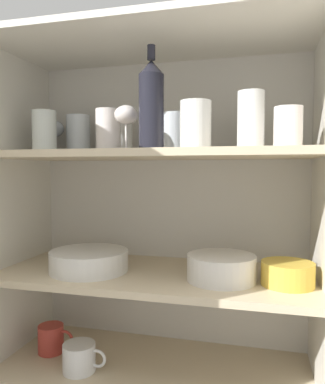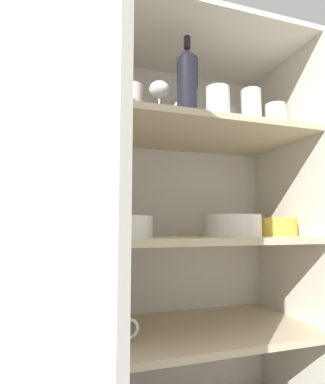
# 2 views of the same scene
# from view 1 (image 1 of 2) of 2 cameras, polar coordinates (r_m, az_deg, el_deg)

# --- Properties ---
(cupboard_back_panel) EXTENTS (0.96, 0.02, 1.28)m
(cupboard_back_panel) POSITION_cam_1_polar(r_m,az_deg,el_deg) (1.33, 1.12, -8.47)
(cupboard_back_panel) COLOR silver
(cupboard_back_panel) RESTS_ON ground_plane
(cupboard_side_left) EXTENTS (0.02, 0.43, 1.28)m
(cupboard_side_left) POSITION_cam_1_polar(r_m,az_deg,el_deg) (1.34, -21.23, -8.59)
(cupboard_side_left) COLOR silver
(cupboard_side_left) RESTS_ON ground_plane
(cupboard_side_right) EXTENTS (0.02, 0.43, 1.28)m
(cupboard_side_right) POSITION_cam_1_polar(r_m,az_deg,el_deg) (1.11, 23.23, -11.14)
(cupboard_side_right) COLOR silver
(cupboard_side_right) RESTS_ON ground_plane
(cupboard_top_panel) EXTENTS (0.96, 0.43, 0.02)m
(cupboard_top_panel) POSITION_cam_1_polar(r_m,az_deg,el_deg) (1.17, -1.35, 22.13)
(cupboard_top_panel) COLOR silver
(cupboard_top_panel) RESTS_ON cupboard_side_left
(shelf_board_lower) EXTENTS (0.92, 0.39, 0.02)m
(shelf_board_lower) POSITION_cam_1_polar(r_m,az_deg,el_deg) (1.26, -1.29, -25.29)
(shelf_board_lower) COLOR beige
(shelf_board_middle) EXTENTS (0.92, 0.39, 0.02)m
(shelf_board_middle) POSITION_cam_1_polar(r_m,az_deg,el_deg) (1.15, -1.31, -12.53)
(shelf_board_middle) COLOR beige
(shelf_board_upper) EXTENTS (0.92, 0.39, 0.02)m
(shelf_board_upper) POSITION_cam_1_polar(r_m,az_deg,el_deg) (1.11, -1.33, 5.66)
(shelf_board_upper) COLOR beige
(tumbler_glass_0) EXTENTS (0.08, 0.08, 0.13)m
(tumbler_glass_0) POSITION_cam_1_polar(r_m,az_deg,el_deg) (1.33, -12.70, 8.49)
(tumbler_glass_0) COLOR white
(tumbler_glass_0) RESTS_ON shelf_board_upper
(tumbler_glass_1) EXTENTS (0.07, 0.07, 0.13)m
(tumbler_glass_1) POSITION_cam_1_polar(r_m,az_deg,el_deg) (1.14, -8.28, 9.24)
(tumbler_glass_1) COLOR silver
(tumbler_glass_1) RESTS_ON shelf_board_upper
(tumbler_glass_2) EXTENTS (0.08, 0.08, 0.13)m
(tumbler_glass_2) POSITION_cam_1_polar(r_m,az_deg,el_deg) (1.00, 5.06, 10.09)
(tumbler_glass_2) COLOR white
(tumbler_glass_2) RESTS_ON shelf_board_upper
(tumbler_glass_3) EXTENTS (0.07, 0.07, 0.12)m
(tumbler_glass_3) POSITION_cam_1_polar(r_m,az_deg,el_deg) (1.13, 1.93, 9.07)
(tumbler_glass_3) COLOR white
(tumbler_glass_3) RESTS_ON shelf_board_upper
(tumbler_glass_4) EXTENTS (0.08, 0.08, 0.13)m
(tumbler_glass_4) POSITION_cam_1_polar(r_m,az_deg,el_deg) (1.25, -6.54, 8.91)
(tumbler_glass_4) COLOR white
(tumbler_glass_4) RESTS_ON shelf_board_upper
(tumbler_glass_5) EXTENTS (0.07, 0.07, 0.10)m
(tumbler_glass_5) POSITION_cam_1_polar(r_m,az_deg,el_deg) (1.00, 18.59, 9.28)
(tumbler_glass_5) COLOR silver
(tumbler_glass_5) RESTS_ON shelf_board_upper
(tumbler_glass_6) EXTENTS (0.08, 0.08, 0.13)m
(tumbler_glass_6) POSITION_cam_1_polar(r_m,az_deg,el_deg) (1.25, -17.56, 8.73)
(tumbler_glass_6) COLOR white
(tumbler_glass_6) RESTS_ON shelf_board_upper
(tumbler_glass_7) EXTENTS (0.07, 0.07, 0.15)m
(tumbler_glass_7) POSITION_cam_1_polar(r_m,az_deg,el_deg) (1.01, 13.31, 10.58)
(tumbler_glass_7) COLOR white
(tumbler_glass_7) RESTS_ON shelf_board_upper
(tumbler_glass_8) EXTENTS (0.07, 0.07, 0.14)m
(tumbler_glass_8) POSITION_cam_1_polar(r_m,az_deg,el_deg) (1.16, 13.16, 9.37)
(tumbler_glass_8) COLOR white
(tumbler_glass_8) RESTS_ON shelf_board_upper
(wine_glass_0) EXTENTS (0.07, 0.07, 0.13)m
(wine_glass_0) POSITION_cam_1_polar(r_m,az_deg,el_deg) (1.06, -5.56, 10.96)
(wine_glass_0) COLOR silver
(wine_glass_0) RESTS_ON shelf_board_upper
(wine_glass_1) EXTENTS (0.08, 0.08, 0.12)m
(wine_glass_1) POSITION_cam_1_polar(r_m,az_deg,el_deg) (1.39, -16.28, 8.89)
(wine_glass_1) COLOR white
(wine_glass_1) RESTS_ON shelf_board_upper
(wine_bottle) EXTENTS (0.07, 0.07, 0.27)m
(wine_bottle) POSITION_cam_1_polar(r_m,az_deg,el_deg) (1.01, -1.71, 13.23)
(wine_bottle) COLOR black
(wine_bottle) RESTS_ON shelf_board_upper
(plate_stack_white) EXTENTS (0.23, 0.23, 0.06)m
(plate_stack_white) POSITION_cam_1_polar(r_m,az_deg,el_deg) (1.17, -11.13, -10.23)
(plate_stack_white) COLOR silver
(plate_stack_white) RESTS_ON shelf_board_middle
(mixing_bowl_large) EXTENTS (0.19, 0.19, 0.07)m
(mixing_bowl_large) POSITION_cam_1_polar(r_m,az_deg,el_deg) (1.06, 8.97, -11.16)
(mixing_bowl_large) COLOR silver
(mixing_bowl_large) RESTS_ON shelf_board_middle
(serving_bowl_small) EXTENTS (0.14, 0.14, 0.06)m
(serving_bowl_small) POSITION_cam_1_polar(r_m,az_deg,el_deg) (1.06, 18.53, -11.57)
(serving_bowl_small) COLOR gold
(serving_bowl_small) RESTS_ON shelf_board_middle
(coffee_mug_primary) EXTENTS (0.12, 0.08, 0.09)m
(coffee_mug_primary) POSITION_cam_1_polar(r_m,az_deg,el_deg) (1.36, -16.55, -20.64)
(coffee_mug_primary) COLOR #BC3D33
(coffee_mug_primary) RESTS_ON shelf_board_lower
(coffee_mug_extra_1) EXTENTS (0.13, 0.10, 0.08)m
(coffee_mug_extra_1) POSITION_cam_1_polar(r_m,az_deg,el_deg) (1.23, -12.50, -23.39)
(coffee_mug_extra_1) COLOR white
(coffee_mug_extra_1) RESTS_ON shelf_board_lower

